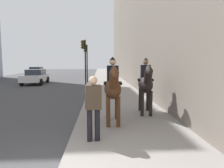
% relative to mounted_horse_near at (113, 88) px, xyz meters
% --- Properties ---
extents(mounted_horse_near, '(2.15, 0.61, 2.23)m').
position_rel_mounted_horse_near_xyz_m(mounted_horse_near, '(0.00, 0.00, 0.00)').
color(mounted_horse_near, '#4C2B16').
rests_on(mounted_horse_near, sidewalk_slab).
extents(mounted_horse_far, '(2.15, 0.71, 2.23)m').
position_rel_mounted_horse_near_xyz_m(mounted_horse_far, '(1.23, -1.37, 0.00)').
color(mounted_horse_far, black).
rests_on(mounted_horse_far, sidewalk_slab).
extents(pedestrian_greeting, '(0.31, 0.43, 1.70)m').
position_rel_mounted_horse_near_xyz_m(pedestrian_greeting, '(-1.51, 0.60, -0.24)').
color(pedestrian_greeting, black).
rests_on(pedestrian_greeting, sidewalk_slab).
extents(car_near_lane, '(4.16, 1.97, 1.44)m').
position_rel_mounted_horse_near_xyz_m(car_near_lane, '(13.94, 6.77, -0.60)').
color(car_near_lane, silver).
rests_on(car_near_lane, ground).
extents(car_mid_lane, '(3.87, 1.94, 1.44)m').
position_rel_mounted_horse_near_xyz_m(car_mid_lane, '(24.41, 9.86, -0.58)').
color(car_mid_lane, navy).
rests_on(car_mid_lane, ground).
extents(traffic_light_near_curb, '(0.20, 0.44, 4.01)m').
position_rel_mounted_horse_near_xyz_m(traffic_light_near_curb, '(10.82, 1.72, 1.34)').
color(traffic_light_near_curb, black).
rests_on(traffic_light_near_curb, ground).
extents(traffic_light_far_curb, '(0.20, 0.44, 3.97)m').
position_rel_mounted_horse_near_xyz_m(traffic_light_far_curb, '(15.22, 1.85, 1.32)').
color(traffic_light_far_curb, black).
rests_on(traffic_light_far_curb, ground).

